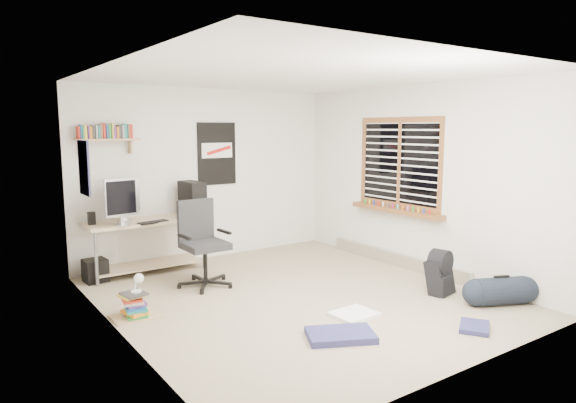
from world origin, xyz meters
TOP-DOWN VIEW (x-y plane):
  - floor at (0.00, 0.00)m, footprint 4.00×4.50m
  - ceiling at (0.00, 0.00)m, footprint 4.00×4.50m
  - back_wall at (0.00, 2.25)m, footprint 4.00×0.01m
  - left_wall at (-2.00, 0.00)m, footprint 0.01×4.50m
  - right_wall at (2.00, 0.00)m, footprint 0.01×4.50m
  - desk at (-1.06, 2.00)m, footprint 1.70×1.18m
  - monitor_left at (-1.44, 1.72)m, footprint 0.44×0.18m
  - monitor_right at (-1.32, 2.00)m, footprint 0.41×0.14m
  - pc_tower at (-0.42, 1.89)m, footprint 0.24×0.47m
  - keyboard at (-1.05, 1.72)m, footprint 0.41×0.21m
  - speaker_left at (-1.74, 2.00)m, footprint 0.09×0.09m
  - speaker_right at (-0.66, 1.72)m, footprint 0.11×0.11m
  - office_chair at (-0.68, 0.96)m, footprint 0.72×0.72m
  - wall_shelf at (-1.45, 2.14)m, footprint 0.80×0.22m
  - poster_back_wall at (0.15, 2.23)m, footprint 0.62×0.03m
  - poster_left_wall at (-1.99, 1.20)m, footprint 0.02×0.42m
  - window at (1.95, 0.30)m, footprint 0.10×1.50m
  - baseboard_heater at (1.96, 0.30)m, footprint 0.08×2.50m
  - backpack at (1.43, -0.88)m, footprint 0.36×0.31m
  - duffel_bag at (1.68, -1.51)m, footprint 0.40×0.40m
  - tshirt at (0.12, -0.86)m, footprint 0.45×0.38m
  - jeans_a at (-0.37, -1.20)m, footprint 0.72×0.62m
  - jeans_b at (0.84, -1.78)m, footprint 0.44×0.42m
  - book_stack at (-1.75, 0.42)m, footprint 0.59×0.55m
  - desk_lamp at (-1.73, 0.40)m, footprint 0.14×0.20m
  - subwoofer at (-1.75, 1.92)m, footprint 0.29×0.29m

SIDE VIEW (x-z plane):
  - floor at x=0.00m, z-range -0.01..0.00m
  - tshirt at x=0.12m, z-range 0.00..0.04m
  - jeans_b at x=0.84m, z-range 0.00..0.05m
  - jeans_a at x=-0.37m, z-range 0.00..0.06m
  - baseboard_heater at x=1.96m, z-range 0.00..0.18m
  - duffel_bag at x=1.68m, z-range -0.16..0.44m
  - subwoofer at x=-1.75m, z-range -0.01..0.29m
  - book_stack at x=-1.75m, z-range -0.01..0.31m
  - backpack at x=1.43m, z-range -0.01..0.41m
  - desk at x=-1.06m, z-range 0.01..0.72m
  - desk_lamp at x=-1.73m, z-range 0.29..0.47m
  - office_chair at x=-0.68m, z-range -0.04..1.02m
  - keyboard at x=-1.05m, z-range 0.71..0.73m
  - speaker_left at x=-1.74m, z-range 0.71..0.88m
  - speaker_right at x=-0.66m, z-range 0.71..0.89m
  - monitor_right at x=-1.32m, z-range 0.71..1.16m
  - monitor_left at x=-1.44m, z-range 0.71..1.19m
  - pc_tower at x=-0.42m, z-range 0.71..1.20m
  - back_wall at x=0.00m, z-range 0.00..2.50m
  - left_wall at x=-2.00m, z-range 0.00..2.50m
  - right_wall at x=2.00m, z-range 0.00..2.50m
  - window at x=1.95m, z-range 0.82..2.08m
  - poster_left_wall at x=-1.99m, z-range 1.20..1.80m
  - poster_back_wall at x=0.15m, z-range 1.09..2.01m
  - wall_shelf at x=-1.45m, z-range 1.66..1.90m
  - ceiling at x=0.00m, z-range 2.50..2.51m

